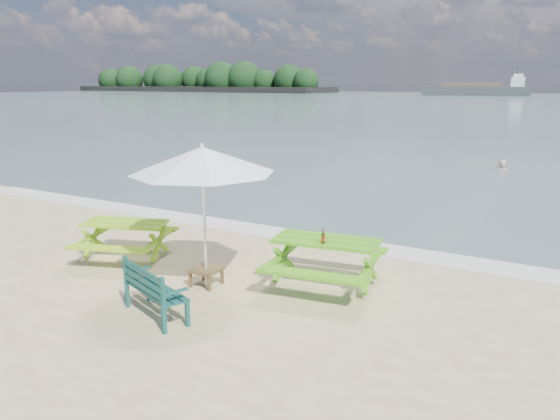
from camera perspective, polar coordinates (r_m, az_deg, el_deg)
The scene contains 10 objects.
sea at distance 91.12m, azimuth 27.16°, elevation 9.76°, with size 300.00×300.00×0.00m, color slate.
foam_strip at distance 12.35m, azimuth 2.27°, elevation -2.80°, with size 22.00×0.90×0.01m, color silver.
island_headland at distance 186.10m, azimuth -8.35°, elevation 13.17°, with size 90.00×22.00×7.60m.
picnic_table_left at distance 11.19m, azimuth -15.81°, elevation -3.13°, with size 2.09×2.19×0.75m.
picnic_table_right at distance 9.36m, azimuth 4.80°, elevation -5.62°, with size 2.04×2.20×0.84m.
park_bench at distance 8.44m, azimuth -12.80°, elevation -9.24°, with size 1.36×0.85×0.80m.
side_table at distance 9.53m, azimuth -7.72°, elevation -6.88°, with size 0.50×0.50×0.31m.
patio_umbrella at distance 9.04m, azimuth -8.12°, elevation 5.18°, with size 2.50×2.50×2.40m.
beer_bottle at distance 8.97m, azimuth 4.52°, elevation -2.99°, with size 0.06×0.06×0.25m.
swimmer at distance 23.78m, azimuth 22.07°, elevation 2.93°, with size 0.65×0.46×1.67m.
Camera 1 is at (5.55, -5.88, 3.44)m, focal length 35.00 mm.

